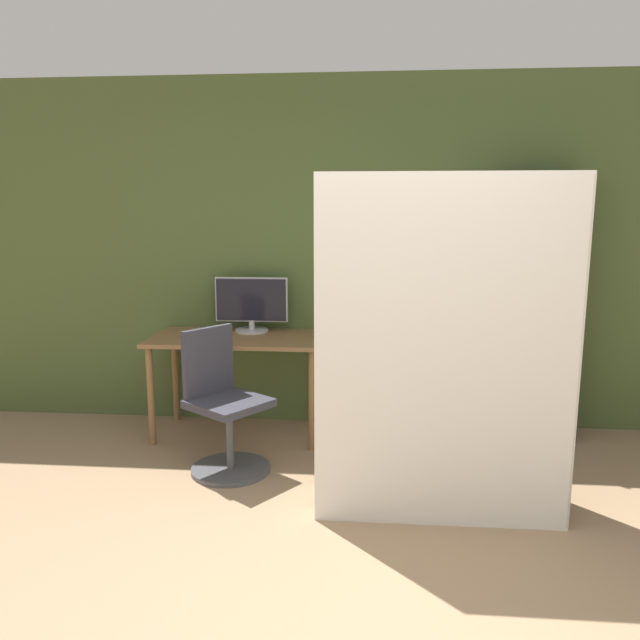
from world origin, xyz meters
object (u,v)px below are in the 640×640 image
bookshelf (521,312)px  mattress_near (445,354)px  office_chair (224,414)px  mattress_far (439,342)px  monitor (251,304)px

bookshelf → mattress_near: bookshelf is taller
bookshelf → mattress_near: (-0.71, -1.43, 0.00)m
office_chair → mattress_near: (1.35, -0.56, 0.56)m
office_chair → mattress_far: mattress_far is taller
mattress_far → bookshelf: bearing=57.8°
office_chair → mattress_near: bearing=-22.6°
bookshelf → mattress_far: 1.34m
office_chair → bookshelf: (2.06, 0.87, 0.56)m
monitor → mattress_far: 1.74m
monitor → mattress_far: mattress_far is taller
office_chair → mattress_far: 1.49m
bookshelf → mattress_far: (-0.71, -1.14, 0.00)m
office_chair → mattress_near: 1.57m
office_chair → bookshelf: bearing=22.8°
monitor → mattress_far: bearing=-40.5°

